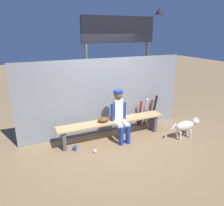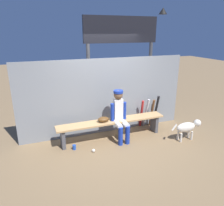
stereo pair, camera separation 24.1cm
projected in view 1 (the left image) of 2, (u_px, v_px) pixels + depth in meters
The scene contains 14 objects.
ground_plane at pixel (112, 138), 5.44m from camera, with size 30.00×30.00×0.00m, color brown.
chainlink_fence at pixel (105, 97), 5.53m from camera, with size 4.38×0.03×1.95m, color gray.
dugout_bench at pixel (112, 124), 5.32m from camera, with size 2.72×0.36×0.49m.
player_seated at pixel (120, 114), 5.19m from camera, with size 0.41×0.55×1.24m.
baseball_glove at pixel (103, 120), 5.18m from camera, with size 0.28×0.20×0.12m, color #593819.
bat_aluminum_red at pixel (140, 113), 6.00m from camera, with size 0.06×0.06×0.81m, color #B22323.
bat_aluminum_silver at pixel (144, 112), 6.02m from camera, with size 0.06×0.06×0.84m, color #B7B7BC.
bat_wood_dark at pixel (150, 112), 6.07m from camera, with size 0.06×0.06×0.80m, color brown.
bat_aluminum_black at pixel (154, 110), 6.13m from camera, with size 0.06×0.06×0.89m, color black.
baseball at pixel (95, 151), 4.79m from camera, with size 0.07×0.07×0.07m, color white.
cup_on_ground at pixel (75, 148), 4.87m from camera, with size 0.08×0.08×0.11m, color #1E47AD.
cup_on_bench at pixel (116, 116), 5.39m from camera, with size 0.08×0.08×0.11m, color red.
scoreboard at pixel (121, 42), 6.10m from camera, with size 2.45×0.27×3.21m.
dog at pixel (186, 125), 5.37m from camera, with size 0.84×0.20×0.49m.
Camera 1 is at (-1.96, -4.47, 2.57)m, focal length 34.56 mm.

